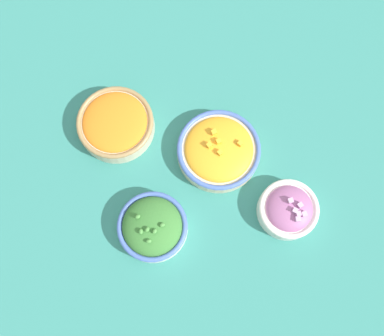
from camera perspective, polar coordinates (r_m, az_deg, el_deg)
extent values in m
plane|color=#337F75|center=(1.04, 0.00, -0.43)|extent=(3.00, 3.00, 0.00)
cylinder|color=silver|center=(0.99, -5.22, -7.87)|extent=(0.16, 0.16, 0.04)
torus|color=#4766B7|center=(0.97, -5.33, -7.73)|extent=(0.16, 0.16, 0.01)
ellipsoid|color=#387533|center=(0.97, -5.33, -7.73)|extent=(0.14, 0.14, 0.06)
ellipsoid|color=#47893D|center=(0.94, -5.00, -8.40)|extent=(0.02, 0.02, 0.01)
ellipsoid|color=#47893D|center=(0.94, -4.00, -7.59)|extent=(0.01, 0.01, 0.01)
ellipsoid|color=#47893D|center=(0.94, -6.83, -8.39)|extent=(0.01, 0.01, 0.01)
ellipsoid|color=#47893D|center=(0.94, -6.00, -8.16)|extent=(0.02, 0.02, 0.01)
ellipsoid|color=#47893D|center=(0.95, -7.25, -6.46)|extent=(0.01, 0.01, 0.01)
ellipsoid|color=#47893D|center=(0.94, -5.80, -9.68)|extent=(0.01, 0.01, 0.01)
cylinder|color=beige|center=(1.03, 3.54, 2.24)|extent=(0.20, 0.20, 0.04)
torus|color=#4766B7|center=(1.02, 3.60, 2.53)|extent=(0.20, 0.20, 0.01)
ellipsoid|color=orange|center=(1.02, 3.60, 2.53)|extent=(0.16, 0.16, 0.04)
cube|color=#F4A828|center=(1.01, 2.98, 4.84)|extent=(0.01, 0.01, 0.01)
cube|color=#F4A828|center=(0.99, 3.75, 2.09)|extent=(0.02, 0.02, 0.01)
cube|color=#F4A828|center=(1.00, 3.56, 3.57)|extent=(0.01, 0.01, 0.01)
cube|color=#F4A828|center=(0.99, 2.30, 3.07)|extent=(0.02, 0.02, 0.01)
cube|color=#F4A828|center=(1.01, 2.93, 4.77)|extent=(0.01, 0.01, 0.01)
cube|color=#F4A828|center=(1.00, 6.45, 3.28)|extent=(0.02, 0.02, 0.01)
cylinder|color=beige|center=(1.07, -10.06, 5.66)|extent=(0.19, 0.19, 0.04)
torus|color=#997A4C|center=(1.05, -10.26, 6.07)|extent=(0.19, 0.19, 0.01)
ellipsoid|color=orange|center=(1.05, -10.26, 6.07)|extent=(0.16, 0.16, 0.03)
cylinder|color=silver|center=(1.02, 12.60, -5.48)|extent=(0.14, 0.14, 0.04)
torus|color=silver|center=(1.00, 12.84, -5.29)|extent=(0.14, 0.14, 0.01)
ellipsoid|color=#9E5B8E|center=(1.00, 12.84, -5.29)|extent=(0.11, 0.11, 0.04)
cube|color=#C699C1|center=(0.98, 13.00, -4.26)|extent=(0.01, 0.01, 0.01)
cube|color=#C699C1|center=(0.98, 14.00, -5.95)|extent=(0.01, 0.01, 0.01)
cube|color=#C699C1|center=(0.98, 13.59, -5.54)|extent=(0.02, 0.02, 0.01)
cube|color=#C699C1|center=(0.98, 14.73, -5.95)|extent=(0.01, 0.01, 0.01)
cube|color=#C699C1|center=(0.98, 14.22, -4.83)|extent=(0.01, 0.01, 0.01)
cube|color=#C699C1|center=(0.98, 13.94, -6.61)|extent=(0.01, 0.01, 0.01)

